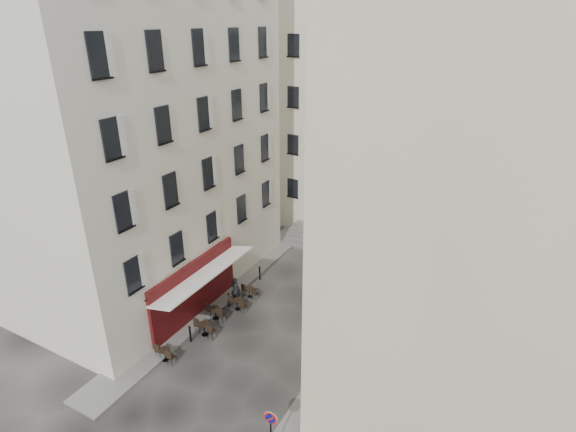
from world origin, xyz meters
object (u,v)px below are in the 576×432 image
Objects in this scene: bistro_table_a at (165,353)px; bistro_table_b at (205,328)px; no_parking_sign at (271,427)px; pedestrian at (235,290)px.

bistro_table_a is 2.56m from bistro_table_b.
no_parking_sign reaches higher than bistro_table_a.
bistro_table_a is at bearing 159.41° from no_parking_sign.
no_parking_sign is 1.83× the size of bistro_table_b.
pedestrian is (0.22, 5.87, 0.40)m from bistro_table_a.
bistro_table_a is 0.91× the size of bistro_table_b.
pedestrian reaches higher than bistro_table_b.
bistro_table_a is 5.89m from pedestrian.
pedestrian reaches higher than bistro_table_a.
no_parking_sign is 10.93m from pedestrian.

